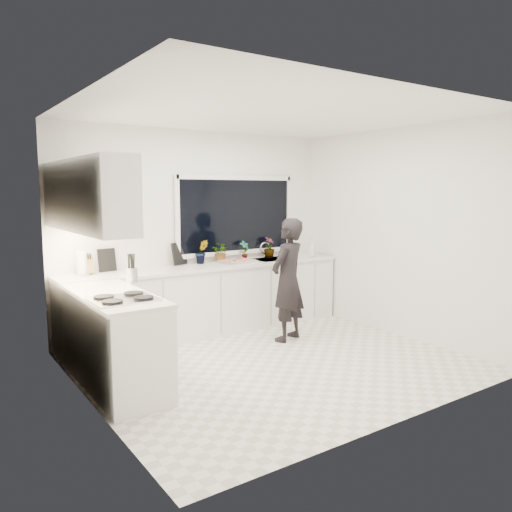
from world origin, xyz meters
TOP-DOWN VIEW (x-y plane):
  - floor at (0.00, 0.00)m, footprint 4.00×3.50m
  - wall_back at (0.00, 1.76)m, footprint 4.00×0.02m
  - wall_left at (-2.01, 0.00)m, footprint 0.02×3.50m
  - wall_right at (2.01, 0.00)m, footprint 0.02×3.50m
  - ceiling at (0.00, 0.00)m, footprint 4.00×3.50m
  - window at (0.60, 1.73)m, footprint 1.80×0.02m
  - base_cabinets_back at (0.00, 1.45)m, footprint 3.92×0.58m
  - base_cabinets_left at (-1.67, 0.35)m, footprint 0.58×1.60m
  - countertop_back at (0.00, 1.44)m, footprint 3.94×0.62m
  - countertop_left at (-1.67, 0.35)m, footprint 0.62×1.60m
  - upper_cabinets at (-1.79, 0.70)m, footprint 0.34×2.10m
  - sink at (1.05, 1.45)m, footprint 0.58×0.42m
  - faucet at (1.05, 1.65)m, footprint 0.03×0.03m
  - stovetop at (-1.69, -0.00)m, footprint 0.56×0.48m
  - person at (0.65, 0.59)m, footprint 0.67×0.55m
  - pizza_tray at (0.42, 1.42)m, footprint 0.50×0.39m
  - pizza at (0.42, 1.42)m, footprint 0.45×0.35m
  - watering_can at (1.50, 1.61)m, footprint 0.16×0.16m
  - paper_towel_roll at (-1.63, 1.55)m, footprint 0.11×0.11m
  - knife_block at (-1.56, 1.59)m, footprint 0.15×0.13m
  - utensil_crock at (-1.31, 0.80)m, footprint 0.15×0.15m
  - picture_frame_large at (-1.29, 1.69)m, footprint 0.22×0.04m
  - picture_frame_small at (-0.32, 1.69)m, footprint 0.24×0.12m
  - herb_plants at (0.46, 1.61)m, footprint 1.35×0.31m
  - soap_bottles at (1.65, 1.30)m, footprint 0.16×0.16m

SIDE VIEW (x-z plane):
  - floor at x=0.00m, z-range -0.02..0.00m
  - base_cabinets_back at x=0.00m, z-range 0.00..0.88m
  - base_cabinets_left at x=-1.67m, z-range 0.00..0.88m
  - person at x=0.65m, z-range 0.00..1.56m
  - sink at x=1.05m, z-range 0.80..0.94m
  - countertop_back at x=0.00m, z-range 0.88..0.92m
  - countertop_left at x=-1.67m, z-range 0.88..0.92m
  - stovetop at x=-1.69m, z-range 0.92..0.95m
  - pizza_tray at x=0.42m, z-range 0.92..0.95m
  - pizza at x=0.42m, z-range 0.95..0.96m
  - watering_can at x=1.50m, z-range 0.92..1.05m
  - utensil_crock at x=-1.31m, z-range 0.92..1.08m
  - faucet at x=1.05m, z-range 0.92..1.14m
  - knife_block at x=-1.56m, z-range 0.92..1.14m
  - paper_towel_roll at x=-1.63m, z-range 0.92..1.18m
  - soap_bottles at x=1.65m, z-range 0.91..1.20m
  - picture_frame_large at x=-1.29m, z-range 0.92..1.20m
  - herb_plants at x=0.46m, z-range 0.90..1.23m
  - picture_frame_small at x=-0.32m, z-range 0.92..1.22m
  - wall_back at x=0.00m, z-range 0.00..2.70m
  - wall_left at x=-2.01m, z-range 0.00..2.70m
  - wall_right at x=2.01m, z-range 0.00..2.70m
  - window at x=0.60m, z-range 1.05..2.05m
  - upper_cabinets at x=-1.79m, z-range 1.50..2.20m
  - ceiling at x=0.00m, z-range 2.70..2.72m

